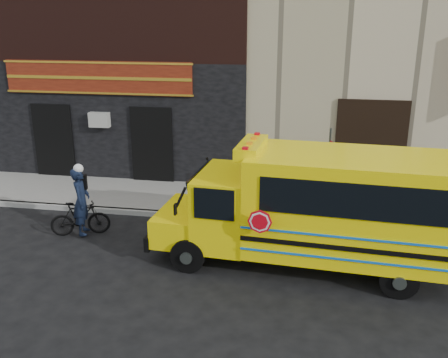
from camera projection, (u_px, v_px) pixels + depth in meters
ground at (215, 263)px, 11.91m from camera, size 120.00×120.00×0.00m
curb at (232, 218)px, 14.32m from camera, size 40.00×0.20×0.15m
sidewalk at (239, 200)px, 15.73m from camera, size 40.00×3.00×0.15m
building at (262, 2)px, 19.80m from camera, size 20.00×10.70×12.00m
school_bus at (319, 206)px, 11.30m from camera, size 7.04×2.65×2.92m
sign_pole at (328, 171)px, 13.81m from camera, size 0.11×0.23×2.73m
bicycle at (80, 218)px, 13.31m from camera, size 1.62×0.95×0.94m
cyclist at (82, 203)px, 13.17m from camera, size 0.57×0.75×1.83m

